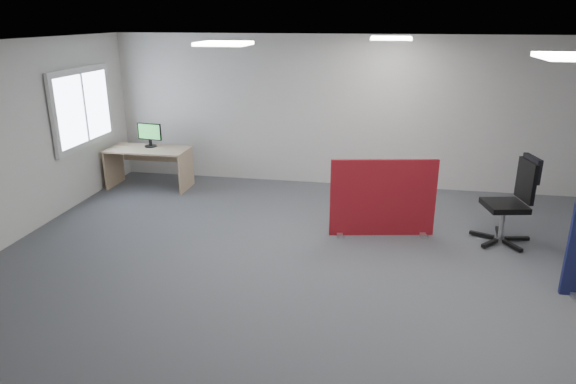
% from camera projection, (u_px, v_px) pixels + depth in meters
% --- Properties ---
extents(floor, '(9.00, 9.00, 0.00)m').
position_uv_depth(floor, '(337.00, 271.00, 6.35)').
color(floor, '#4D4F54').
rests_on(floor, ground).
extents(ceiling, '(9.00, 7.00, 0.02)m').
position_uv_depth(ceiling, '(345.00, 44.00, 5.47)').
color(ceiling, white).
rests_on(ceiling, wall_back).
extents(wall_back, '(9.00, 0.02, 2.70)m').
position_uv_depth(wall_back, '(358.00, 113.00, 9.17)').
color(wall_back, silver).
rests_on(wall_back, floor).
extents(wall_front, '(9.00, 0.02, 2.70)m').
position_uv_depth(wall_front, '(283.00, 349.00, 2.66)').
color(wall_front, silver).
rests_on(wall_front, floor).
extents(window, '(0.06, 1.70, 1.30)m').
position_uv_depth(window, '(83.00, 108.00, 8.47)').
color(window, white).
rests_on(window, wall_left).
extents(ceiling_lights, '(4.10, 4.10, 0.04)m').
position_uv_depth(ceiling_lights, '(378.00, 44.00, 6.04)').
color(ceiling_lights, white).
rests_on(ceiling_lights, ceiling).
extents(red_divider, '(1.47, 0.34, 1.12)m').
position_uv_depth(red_divider, '(383.00, 199.00, 7.22)').
color(red_divider, maroon).
rests_on(red_divider, floor).
extents(second_desk, '(1.47, 0.73, 0.73)m').
position_uv_depth(second_desk, '(150.00, 158.00, 9.32)').
color(second_desk, tan).
rests_on(second_desk, floor).
extents(monitor_second, '(0.48, 0.22, 0.43)m').
position_uv_depth(monitor_second, '(150.00, 134.00, 9.28)').
color(monitor_second, black).
rests_on(monitor_second, second_desk).
extents(office_chair, '(0.80, 0.79, 1.21)m').
position_uv_depth(office_chair, '(515.00, 195.00, 6.95)').
color(office_chair, black).
rests_on(office_chair, floor).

